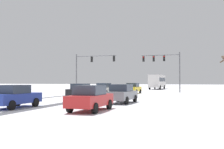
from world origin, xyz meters
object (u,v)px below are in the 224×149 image
Objects in this scene: car_grey_fourth at (122,94)px; bus_oncoming at (157,81)px; traffic_signal_near_right at (164,63)px; car_yellow_cab_lead at (133,88)px; car_black_third at (81,91)px; car_white_second at (104,89)px; car_red_sixth at (90,98)px; car_blue_fifth at (14,96)px; traffic_signal_near_left at (90,65)px.

bus_oncoming is (-2.42, 40.80, 1.18)m from car_grey_fourth.
traffic_signal_near_right is 6.64m from car_yellow_cab_lead.
car_black_third is at bearing -117.62° from traffic_signal_near_right.
car_yellow_cab_lead is 0.38× the size of bus_oncoming.
car_red_sixth is at bearing -72.98° from car_white_second.
car_blue_fifth is at bearing -97.62° from car_yellow_cab_lead.
car_yellow_cab_lead is at bearing 53.43° from car_white_second.
car_yellow_cab_lead and car_blue_fifth have the same top height.
car_black_third is at bearing -71.71° from traffic_signal_near_left.
traffic_signal_near_left is 14.10m from car_black_third.
car_white_second is 14.37m from car_grey_fourth.
car_white_second is 1.01× the size of car_red_sixth.
traffic_signal_near_left is 25.15m from car_blue_fifth.
traffic_signal_near_left reaches higher than car_white_second.
car_black_third is 8.33m from car_grey_fourth.
traffic_signal_near_right reaches higher than car_black_third.
bus_oncoming is at bearing 100.56° from traffic_signal_near_right.
car_white_second and car_grey_fourth have the same top height.
car_white_second is (-3.20, -4.32, 0.00)m from car_yellow_cab_lead.
car_blue_fifth is at bearing -105.95° from traffic_signal_near_right.
traffic_signal_near_left reaches higher than car_grey_fourth.
car_red_sixth is (5.80, -0.02, 0.00)m from car_blue_fifth.
car_yellow_cab_lead is at bearing 99.85° from car_grey_fourth.
car_yellow_cab_lead is 1.01× the size of car_blue_fifth.
car_yellow_cab_lead is 12.34m from car_black_third.
car_red_sixth is (-0.34, -6.20, 0.00)m from car_grey_fourth.
traffic_signal_near_right is 21.10m from bus_oncoming.
car_white_second is (-7.61, -7.27, -3.98)m from traffic_signal_near_right.
car_grey_fourth is (-1.41, -20.24, -3.98)m from traffic_signal_near_right.
car_blue_fifth is at bearing -79.64° from traffic_signal_near_left.
traffic_signal_near_right is 1.57× the size of car_blue_fifth.
car_black_third is 13.06m from car_red_sixth.
car_yellow_cab_lead and car_white_second have the same top height.
car_black_third and car_red_sixth have the same top height.
car_white_second is 28.11m from bus_oncoming.
car_grey_fourth is at bearing -59.87° from traffic_signal_near_left.
bus_oncoming is (-2.08, 46.99, 1.18)m from car_red_sixth.
bus_oncoming reaches higher than car_white_second.
car_white_second is (4.40, -5.31, -3.88)m from traffic_signal_near_left.
car_red_sixth is at bearing -93.13° from car_grey_fourth.
car_black_third is at bearing -96.33° from bus_oncoming.
traffic_signal_near_left is 1.74× the size of car_blue_fifth.
car_red_sixth is (-1.75, -26.43, -3.98)m from traffic_signal_near_right.
traffic_signal_near_left is 7.91m from car_white_second.
car_blue_fifth is at bearing 179.76° from car_red_sixth.
bus_oncoming is at bearing 93.40° from car_grey_fourth.
car_blue_fifth is (0.06, -19.13, 0.00)m from car_white_second.
car_black_third is 1.01× the size of car_blue_fifth.
traffic_signal_near_right reaches higher than car_blue_fifth.
traffic_signal_near_left is at bearing 112.76° from car_red_sixth.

